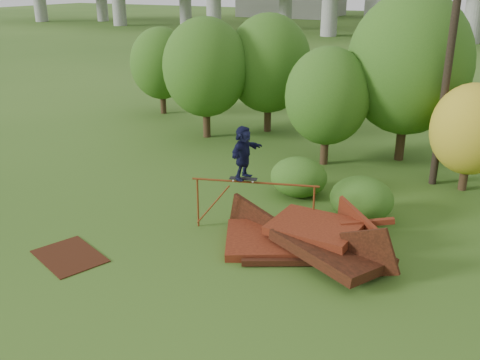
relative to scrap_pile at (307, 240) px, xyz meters
The scene contains 15 objects.
ground 2.27m from the scrap_pile, 139.42° to the right, with size 240.00×240.00×0.00m, color #2D5116.
scrap_pile is the anchor object (origin of this frame).
grind_rail 2.23m from the scrap_pile, 165.65° to the left, with size 3.77×1.26×1.66m.
skateboard 2.70m from the scrap_pile, behind, with size 0.87×0.47×0.09m.
skater 3.21m from the scrap_pile, behind, with size 1.53×0.49×1.65m, color black.
flat_plate 6.87m from the scrap_pile, 149.26° to the right, with size 2.09×1.49×0.03m, color #38190C.
tree_0 12.89m from the scrap_pile, 134.75° to the left, with size 4.14×4.14×5.84m.
tree_1 13.42m from the scrap_pile, 120.29° to the left, with size 4.26×4.26×5.93m.
tree_2 8.41m from the scrap_pile, 106.16° to the left, with size 3.52×3.52×4.96m.
tree_3 10.50m from the scrap_pile, 87.10° to the left, with size 5.11×5.11×7.09m.
tree_4 8.29m from the scrap_pile, 65.03° to the left, with size 2.92×2.92×4.03m.
tree_6 18.31m from the scrap_pile, 138.82° to the left, with size 3.54×3.54×4.95m.
shrub_left 4.29m from the scrap_pile, 115.62° to the left, with size 2.08×1.92×1.44m, color #265115.
shrub_right 2.98m from the scrap_pile, 75.15° to the left, with size 2.08×1.91×1.47m, color #265115.
utility_pole 9.26m from the scrap_pile, 72.79° to the left, with size 1.40×0.28×10.62m.
Camera 1 is at (6.48, -11.71, 7.51)m, focal length 40.00 mm.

